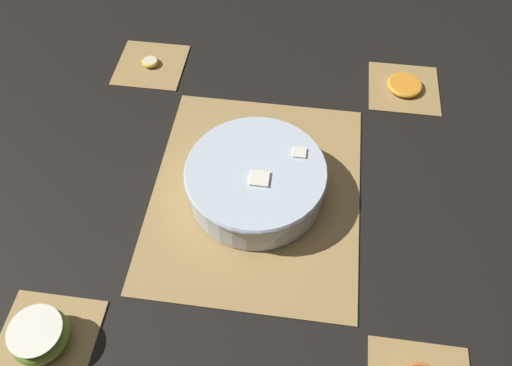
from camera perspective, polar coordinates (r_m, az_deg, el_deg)
name	(u,v)px	position (r m, az deg, el deg)	size (l,w,h in m)	color
ground_plane	(256,194)	(0.91, 0.00, -1.21)	(6.00, 6.00, 0.00)	black
bamboo_mat_center	(256,193)	(0.91, 0.00, -1.10)	(0.45, 0.38, 0.01)	#A8844C
coaster_mat_near_right	(404,88)	(1.13, 16.54, 10.40)	(0.15, 0.15, 0.01)	#A8844C
coaster_mat_far_left	(46,341)	(0.85, -22.86, -16.35)	(0.15, 0.15, 0.01)	#A8844C
coaster_mat_far_right	(151,64)	(1.17, -11.92, 13.11)	(0.15, 0.15, 0.01)	#A8844C
fruit_salad_bowl	(256,179)	(0.88, 0.04, 0.44)	(0.25, 0.25, 0.07)	silver
apple_half	(40,335)	(0.83, -23.49, -15.68)	(0.09, 0.09, 0.05)	#7FAD38
orange_slice_whole	(405,85)	(1.13, 16.64, 10.68)	(0.07, 0.07, 0.01)	orange
banana_coin_single	(150,62)	(1.16, -11.99, 13.39)	(0.04, 0.04, 0.01)	beige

